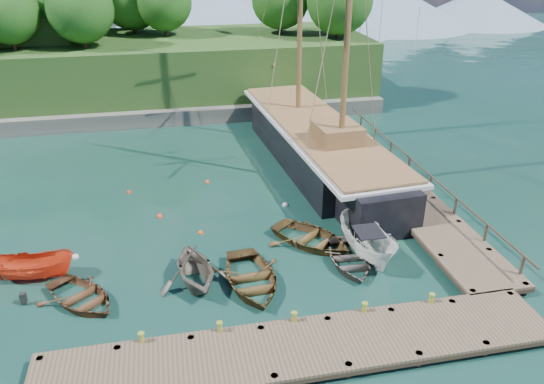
{
  "coord_description": "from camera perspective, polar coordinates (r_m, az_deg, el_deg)",
  "views": [
    {
      "loc": [
        -2.32,
        -21.52,
        14.67
      ],
      "look_at": [
        2.97,
        3.96,
        2.0
      ],
      "focal_mm": 35.0,
      "sensor_mm": 36.0,
      "label": 1
    }
  ],
  "objects": [
    {
      "name": "ground",
      "position": [
        26.15,
        -4.67,
        -8.26
      ],
      "size": [
        160.0,
        160.0,
        0.0
      ],
      "primitive_type": "plane",
      "color": "#113122",
      "rests_on": "ground"
    },
    {
      "name": "dock_near",
      "position": [
        21.14,
        3.32,
        -16.42
      ],
      "size": [
        20.0,
        3.2,
        1.1
      ],
      "color": "#4F4132",
      "rests_on": "ground"
    },
    {
      "name": "dock_east",
      "position": [
        34.74,
        12.86,
        1.08
      ],
      "size": [
        3.2,
        24.0,
        1.1
      ],
      "color": "#4F4132",
      "rests_on": "ground"
    },
    {
      "name": "bollard_0",
      "position": [
        22.09,
        -13.62,
        -16.58
      ],
      "size": [
        0.26,
        0.26,
        0.45
      ],
      "primitive_type": "cylinder",
      "color": "olive",
      "rests_on": "ground"
    },
    {
      "name": "bollard_1",
      "position": [
        22.06,
        -5.54,
        -15.87
      ],
      "size": [
        0.26,
        0.26,
        0.45
      ],
      "primitive_type": "cylinder",
      "color": "olive",
      "rests_on": "ground"
    },
    {
      "name": "bollard_2",
      "position": [
        22.44,
        2.35,
        -14.89
      ],
      "size": [
        0.26,
        0.26,
        0.45
      ],
      "primitive_type": "cylinder",
      "color": "olive",
      "rests_on": "ground"
    },
    {
      "name": "bollard_3",
      "position": [
        23.21,
        9.77,
        -13.71
      ],
      "size": [
        0.26,
        0.26,
        0.45
      ],
      "primitive_type": "cylinder",
      "color": "olive",
      "rests_on": "ground"
    },
    {
      "name": "bollard_4",
      "position": [
        24.32,
        16.55,
        -12.43
      ],
      "size": [
        0.26,
        0.26,
        0.45
      ],
      "primitive_type": "cylinder",
      "color": "olive",
      "rests_on": "ground"
    },
    {
      "name": "rowboat_0",
      "position": [
        25.38,
        -19.74,
        -11.15
      ],
      "size": [
        4.76,
        4.91,
        0.83
      ],
      "primitive_type": "imported",
      "rotation": [
        0.0,
        0.0,
        0.69
      ],
      "color": "brown",
      "rests_on": "ground"
    },
    {
      "name": "rowboat_1",
      "position": [
        25.31,
        -8.19,
        -9.77
      ],
      "size": [
        4.04,
        4.48,
        2.09
      ],
      "primitive_type": "imported",
      "rotation": [
        0.0,
        0.0,
        0.17
      ],
      "color": "#675F53",
      "rests_on": "ground"
    },
    {
      "name": "rowboat_2",
      "position": [
        25.01,
        -2.25,
        -9.99
      ],
      "size": [
        3.78,
        5.05,
        0.99
      ],
      "primitive_type": "imported",
      "rotation": [
        0.0,
        0.0,
        0.08
      ],
      "color": "brown",
      "rests_on": "ground"
    },
    {
      "name": "rowboat_3",
      "position": [
        26.68,
        8.3,
        -7.7
      ],
      "size": [
        3.15,
        4.25,
        0.85
      ],
      "primitive_type": "imported",
      "rotation": [
        0.0,
        0.0,
        -0.06
      ],
      "color": "#5E554E",
      "rests_on": "ground"
    },
    {
      "name": "rowboat_4",
      "position": [
        28.1,
        4.24,
        -5.59
      ],
      "size": [
        5.46,
        5.64,
        0.95
      ],
      "primitive_type": "imported",
      "rotation": [
        0.0,
        0.0,
        0.68
      ],
      "color": "brown",
      "rests_on": "ground"
    },
    {
      "name": "motorboat_orange",
      "position": [
        27.79,
        -24.04,
        -8.47
      ],
      "size": [
        3.98,
        1.87,
        1.48
      ],
      "primitive_type": "imported",
      "rotation": [
        0.0,
        0.0,
        1.46
      ],
      "color": "#EA431E",
      "rests_on": "ground"
    },
    {
      "name": "cabin_boat_white",
      "position": [
        27.47,
        10.13,
        -6.77
      ],
      "size": [
        2.17,
        5.09,
        1.93
      ],
      "primitive_type": "imported",
      "rotation": [
        0.0,
        0.0,
        0.06
      ],
      "color": "white",
      "rests_on": "ground"
    },
    {
      "name": "schooner",
      "position": [
        37.69,
        4.82,
        4.93
      ],
      "size": [
        6.93,
        29.08,
        21.58
      ],
      "rotation": [
        0.0,
        0.0,
        0.07
      ],
      "color": "black",
      "rests_on": "ground"
    },
    {
      "name": "mooring_buoy_0",
      "position": [
        28.69,
        -20.37,
        -6.62
      ],
      "size": [
        0.35,
        0.35,
        0.35
      ],
      "primitive_type": "sphere",
      "color": "silver",
      "rests_on": "ground"
    },
    {
      "name": "mooring_buoy_1",
      "position": [
        31.28,
        -11.97,
        -2.63
      ],
      "size": [
        0.35,
        0.35,
        0.35
      ],
      "primitive_type": "sphere",
      "color": "#F7401A",
      "rests_on": "ground"
    },
    {
      "name": "mooring_buoy_2",
      "position": [
        29.24,
        -7.67,
        -4.41
      ],
      "size": [
        0.3,
        0.3,
        0.3
      ],
      "primitive_type": "sphere",
      "color": "#E95912",
      "rests_on": "ground"
    },
    {
      "name": "mooring_buoy_3",
      "position": [
        31.85,
        1.42,
        -1.48
      ],
      "size": [
        0.36,
        0.36,
        0.36
      ],
      "primitive_type": "sphere",
      "color": "white",
      "rests_on": "ground"
    },
    {
      "name": "mooring_buoy_4",
      "position": [
        34.62,
        -15.12,
        -0.07
      ],
      "size": [
        0.31,
        0.31,
        0.31
      ],
      "primitive_type": "sphere",
      "color": "#D0400F",
      "rests_on": "ground"
    },
    {
      "name": "mooring_buoy_5",
      "position": [
        35.06,
        -6.96,
        1.02
      ],
      "size": [
        0.32,
        0.32,
        0.32
      ],
      "primitive_type": "sphere",
      "color": "#D5471C",
      "rests_on": "ground"
    },
    {
      "name": "headland",
      "position": [
        54.7,
        -23.44,
        14.31
      ],
      "size": [
        51.0,
        19.31,
        12.9
      ],
      "color": "#474744",
      "rests_on": "ground"
    },
    {
      "name": "distant_ridge",
      "position": [
        92.34,
        -7.99,
        19.32
      ],
      "size": [
        117.0,
        40.0,
        10.0
      ],
      "color": "#728CA5",
      "rests_on": "ground"
    }
  ]
}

